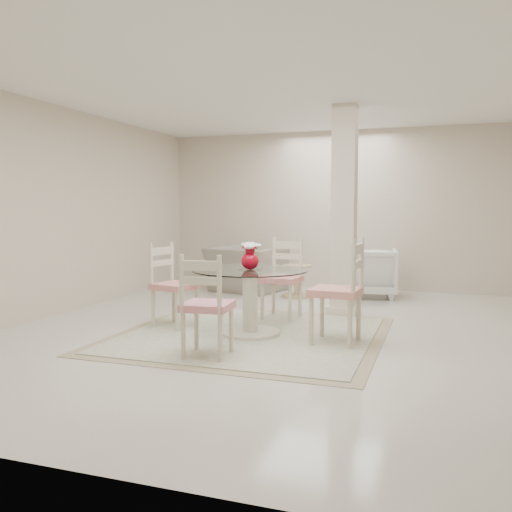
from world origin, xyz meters
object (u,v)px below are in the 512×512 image
(red_vase, at_px, (250,256))
(dining_chair_east, at_px, (343,283))
(dining_chair_south, at_px, (205,298))
(armchair_white, at_px, (370,272))
(column, at_px, (344,211))
(dining_chair_west, at_px, (170,279))
(dining_chair_north, at_px, (284,272))
(recliner_taupe, at_px, (246,269))
(side_table, at_px, (297,282))
(dining_table, at_px, (250,302))

(red_vase, relative_size, dining_chair_east, 0.25)
(dining_chair_south, distance_m, armchair_white, 4.22)
(column, xyz_separation_m, dining_chair_west, (-1.75, -1.51, -0.78))
(dining_chair_north, bearing_deg, red_vase, -89.51)
(red_vase, relative_size, dining_chair_north, 0.26)
(dining_chair_north, relative_size, dining_chair_south, 1.04)
(dining_chair_north, distance_m, dining_chair_west, 1.44)
(recliner_taupe, distance_m, side_table, 1.01)
(dining_chair_north, height_order, dining_chair_south, dining_chair_north)
(recliner_taupe, bearing_deg, dining_table, 125.13)
(dining_chair_east, distance_m, recliner_taupe, 3.74)
(red_vase, distance_m, armchair_white, 3.25)
(dining_chair_east, bearing_deg, dining_chair_north, -135.75)
(dining_chair_west, height_order, armchair_white, dining_chair_west)
(dining_chair_north, relative_size, side_table, 2.23)
(dining_table, bearing_deg, dining_chair_west, 174.57)
(red_vase, bearing_deg, dining_chair_north, 85.18)
(red_vase, relative_size, dining_chair_west, 0.27)
(dining_table, distance_m, dining_chair_north, 1.05)
(dining_chair_west, bearing_deg, dining_chair_north, -36.59)
(dining_chair_south, bearing_deg, armchair_white, -108.84)
(column, bearing_deg, dining_chair_south, -107.12)
(dining_chair_east, bearing_deg, dining_table, -90.85)
(dining_chair_west, distance_m, armchair_white, 3.56)
(dining_chair_north, relative_size, dining_chair_west, 1.03)
(dining_table, relative_size, dining_chair_south, 1.17)
(column, height_order, side_table, column)
(column, relative_size, dining_table, 2.16)
(dining_chair_west, xyz_separation_m, dining_chair_south, (0.94, -1.11, -0.01))
(dining_chair_west, height_order, side_table, dining_chair_west)
(red_vase, height_order, dining_chair_west, dining_chair_west)
(dining_chair_east, distance_m, side_table, 3.01)
(red_vase, xyz_separation_m, dining_chair_south, (-0.07, -1.02, -0.30))
(column, height_order, recliner_taupe, column)
(recliner_taupe, height_order, side_table, recliner_taupe)
(red_vase, bearing_deg, recliner_taupe, 110.70)
(column, distance_m, dining_chair_east, 1.86)
(red_vase, xyz_separation_m, armchair_white, (0.90, 3.09, -0.49))
(side_table, bearing_deg, dining_chair_east, -66.43)
(side_table, bearing_deg, recliner_taupe, 161.44)
(side_table, bearing_deg, armchair_white, 22.23)
(red_vase, distance_m, recliner_taupe, 3.21)
(recliner_taupe, xyz_separation_m, side_table, (0.95, -0.32, -0.14))
(dining_table, bearing_deg, red_vase, -18.43)
(recliner_taupe, bearing_deg, column, 158.22)
(column, distance_m, armchair_white, 1.78)
(recliner_taupe, relative_size, armchair_white, 1.36)
(dining_table, distance_m, recliner_taupe, 3.17)
(dining_chair_south, bearing_deg, side_table, -93.95)
(dining_chair_east, bearing_deg, dining_chair_south, -45.80)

